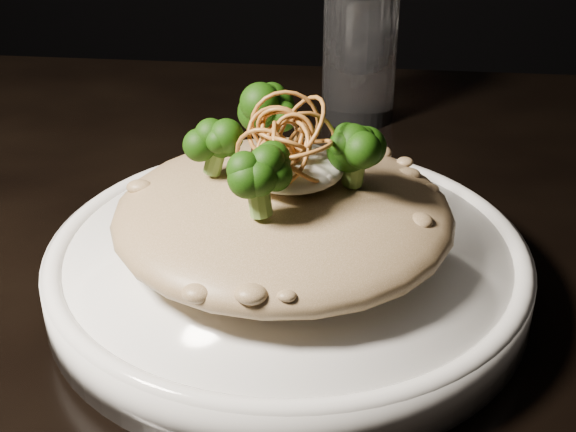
# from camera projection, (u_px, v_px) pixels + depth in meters

# --- Properties ---
(table) EXTENTS (1.10, 0.80, 0.75)m
(table) POSITION_uv_depth(u_px,v_px,m) (233.00, 337.00, 0.62)
(table) COLOR black
(table) RESTS_ON ground
(plate) EXTENTS (0.31, 0.31, 0.03)m
(plate) POSITION_uv_depth(u_px,v_px,m) (288.00, 268.00, 0.52)
(plate) COLOR white
(plate) RESTS_ON table
(risotto) EXTENTS (0.22, 0.22, 0.05)m
(risotto) POSITION_uv_depth(u_px,v_px,m) (283.00, 214.00, 0.50)
(risotto) COLOR brown
(risotto) RESTS_ON plate
(broccoli) EXTENTS (0.15, 0.15, 0.05)m
(broccoli) POSITION_uv_depth(u_px,v_px,m) (281.00, 137.00, 0.48)
(broccoli) COLOR black
(broccoli) RESTS_ON risotto
(cheese) EXTENTS (0.07, 0.07, 0.02)m
(cheese) POSITION_uv_depth(u_px,v_px,m) (291.00, 167.00, 0.49)
(cheese) COLOR white
(cheese) RESTS_ON risotto
(shallots) EXTENTS (0.06, 0.06, 0.04)m
(shallots) POSITION_uv_depth(u_px,v_px,m) (285.00, 128.00, 0.47)
(shallots) COLOR brown
(shallots) RESTS_ON cheese
(drinking_glass) EXTENTS (0.08, 0.08, 0.12)m
(drinking_glass) POSITION_uv_depth(u_px,v_px,m) (359.00, 57.00, 0.76)
(drinking_glass) COLOR white
(drinking_glass) RESTS_ON table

